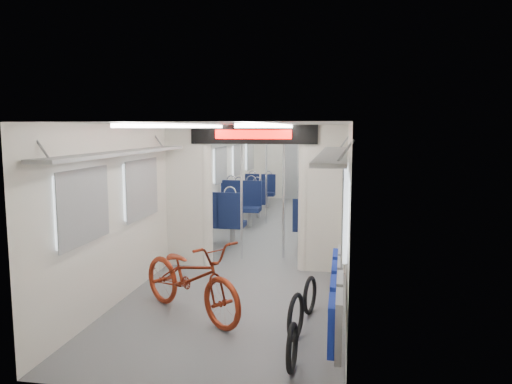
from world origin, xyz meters
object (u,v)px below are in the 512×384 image
bicycle (191,277)px  seat_bay_far_left (255,193)px  seat_bay_near_left (231,208)px  seat_bay_far_right (326,191)px  bike_hoop_b (296,319)px  bike_hoop_a (292,350)px  bike_hoop_c (310,297)px  stanchion_far_right (298,176)px  stanchion_near_right (284,192)px  stanchion_far_left (266,175)px  seat_bay_near_right (319,214)px  flip_bench (337,294)px  stanchion_near_left (242,193)px

bicycle → seat_bay_far_left: bearing=40.6°
seat_bay_near_left → seat_bay_far_right: seat_bay_near_left is taller
bike_hoop_b → bike_hoop_a: bearing=-87.3°
bike_hoop_c → stanchion_far_right: bearing=96.6°
seat_bay_near_left → stanchion_near_right: (1.32, -1.73, 0.58)m
bike_hoop_a → stanchion_far_right: (-0.58, 7.04, 0.94)m
bike_hoop_b → stanchion_far_left: size_ratio=0.23×
bike_hoop_b → bike_hoop_c: bike_hoop_b is taller
seat_bay_near_right → seat_bay_far_left: 3.59m
bicycle → seat_bay_near_left: 4.63m
seat_bay_far_right → stanchion_far_left: (-1.31, -2.08, 0.60)m
flip_bench → stanchion_near_left: bearing=116.7°
flip_bench → stanchion_far_right: (-0.98, 6.46, 0.57)m
flip_bench → seat_bay_near_left: bearing=113.7°
bicycle → seat_bay_far_left: 7.48m
seat_bay_near_right → bicycle: bearing=-106.7°
seat_bay_near_left → seat_bay_far_left: (-0.00, 2.86, -0.05)m
bicycle → bike_hoop_a: bicycle is taller
bike_hoop_a → bicycle: bearing=138.3°
bike_hoop_a → bike_hoop_b: bike_hoop_b is taller
bike_hoop_b → stanchion_near_left: (-1.24, 3.19, 0.91)m
bike_hoop_a → stanchion_near_left: 4.20m
bike_hoop_a → stanchion_near_right: bearing=98.0°
seat_bay_far_right → stanchion_near_right: 5.16m
bike_hoop_a → seat_bay_near_right: bearing=90.3°
stanchion_near_right → stanchion_far_left: (-0.76, 3.01, 0.00)m
bike_hoop_a → stanchion_near_left: size_ratio=0.21×
stanchion_far_right → bike_hoop_b: bearing=-85.0°
bicycle → stanchion_far_left: 5.92m
bike_hoop_a → bike_hoop_c: (0.06, 1.50, -0.00)m
stanchion_near_left → seat_bay_near_right: bearing=53.7°
seat_bay_far_right → stanchion_near_right: size_ratio=0.91×
bike_hoop_c → stanchion_far_left: stanchion_far_left is taller
bike_hoop_c → seat_bay_near_right: 4.11m
bicycle → seat_bay_far_right: bearing=26.9°
bike_hoop_c → stanchion_near_right: bearing=103.9°
stanchion_near_left → stanchion_far_right: 3.23m
bike_hoop_b → stanchion_far_right: bearing=95.0°
seat_bay_near_right → stanchion_far_right: bearing=111.0°
seat_bay_far_left → seat_bay_far_right: (1.87, 0.51, 0.03)m
flip_bench → stanchion_near_left: stanchion_near_left is taller
seat_bay_far_left → bicycle: bearing=-85.8°
seat_bay_far_left → bike_hoop_a: bearing=-77.7°
bicycle → seat_bay_far_left: seat_bay_far_left is taller
flip_bench → stanchion_far_right: bearing=98.6°
bicycle → seat_bay_near_right: bearing=19.6°
seat_bay_far_right → stanchion_near_left: (-1.25, -5.27, 0.60)m
bike_hoop_c → bike_hoop_b: bearing=-96.8°
bike_hoop_a → seat_bay_near_left: size_ratio=0.21×
seat_bay_near_right → stanchion_far_right: stanchion_far_right is taller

